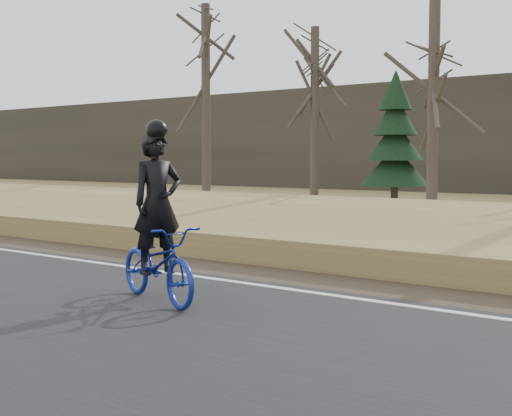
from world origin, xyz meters
The scene contains 12 objects.
ground centered at (0.00, 0.00, 0.00)m, with size 120.00×120.00×0.00m, color #96884C.
road centered at (0.00, -2.50, 0.03)m, with size 120.00×6.00×0.06m, color black.
edge_line centered at (0.00, 0.20, 0.07)m, with size 120.00×0.12×0.01m, color silver.
shoulder centered at (0.00, 1.20, 0.02)m, with size 120.00×1.60×0.04m, color #473A2B.
embankment centered at (0.00, 4.20, 0.22)m, with size 120.00×5.00×0.44m, color #96884C.
ballast centered at (0.00, 8.00, 0.23)m, with size 120.00×3.00×0.45m, color slate.
railroad centered at (0.00, 8.00, 0.53)m, with size 120.00×2.40×0.29m.
cyclist centered at (0.68, -1.43, 0.76)m, with size 1.90×1.14×2.21m.
bare_tree_far_left centered at (-12.34, 13.88, 3.96)m, with size 0.36×0.36×7.91m, color #4A4036.
bare_tree_left centered at (-9.24, 17.06, 3.57)m, with size 0.36×0.36×7.13m, color #4A4036.
bare_tree_near_left centered at (-2.64, 13.84, 3.48)m, with size 0.36×0.36×6.96m, color #4A4036.
conifer centered at (-5.54, 16.95, 2.43)m, with size 2.60×2.60×5.13m.
Camera 1 is at (6.91, -7.45, 1.81)m, focal length 50.00 mm.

